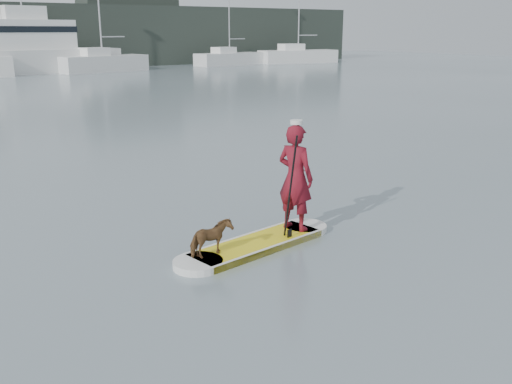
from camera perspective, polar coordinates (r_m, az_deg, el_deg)
ground at (r=9.48m, az=11.27°, el=-6.85°), size 140.00×140.00×0.00m
paddleboard at (r=9.85m, az=0.00°, el=-5.26°), size 3.27×1.18×0.12m
paddler at (r=10.18m, az=3.96°, el=1.44°), size 0.66×0.81×1.92m
white_cap at (r=9.98m, az=4.07°, el=6.99°), size 0.22×0.22×0.07m
dog at (r=9.14m, az=-4.51°, el=-4.67°), size 0.73×0.39×0.59m
paddle at (r=9.82m, az=3.44°, el=-0.81°), size 0.10×0.30×2.00m
sailboat_e at (r=53.70m, az=-15.14°, el=12.43°), size 8.38×4.16×11.63m
sailboat_f at (r=61.83m, az=-2.70°, el=13.30°), size 8.10×3.42×11.76m
motor_yacht_a at (r=53.71m, az=-20.72°, el=13.27°), size 12.54×5.38×7.29m
shore_building_east at (r=64.80m, az=-12.56°, el=15.91°), size 10.00×4.00×8.00m
sailboat_g at (r=65.90m, az=4.18°, el=13.52°), size 9.28×3.78×12.87m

